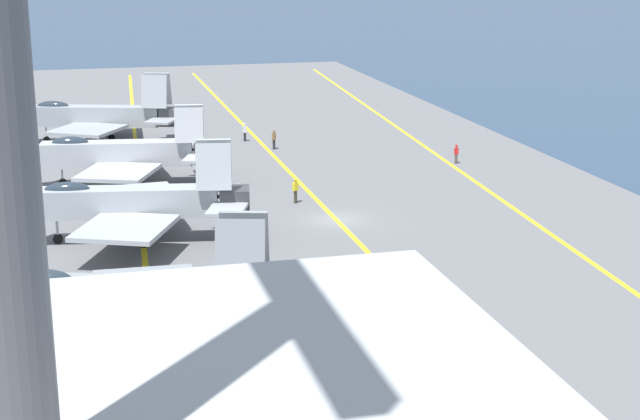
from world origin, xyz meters
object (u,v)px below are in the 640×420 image
at_px(parked_jet_third, 130,202).
at_px(crew_brown_vest, 274,139).
at_px(parked_jet_fourth, 121,154).
at_px(crew_green_vest, 436,366).
at_px(crew_yellow_vest, 295,189).
at_px(crew_white_vest, 245,131).
at_px(parked_jet_second, 127,299).
at_px(crew_red_vest, 456,153).
at_px(parked_jet_fifth, 97,116).

height_order(parked_jet_third, crew_brown_vest, parked_jet_third).
relative_size(parked_jet_third, parked_jet_fourth, 1.00).
bearing_deg(parked_jet_third, crew_green_vest, -155.45).
bearing_deg(crew_green_vest, crew_yellow_vest, -1.76).
bearing_deg(crew_white_vest, parked_jet_second, 164.08).
height_order(parked_jet_fourth, crew_white_vest, parked_jet_fourth).
bearing_deg(crew_white_vest, crew_brown_vest, -155.84).
bearing_deg(crew_yellow_vest, parked_jet_second, 151.54).
height_order(parked_jet_second, parked_jet_third, parked_jet_second).
height_order(crew_green_vest, crew_white_vest, crew_green_vest).
bearing_deg(crew_white_vest, parked_jet_third, 157.54).
xyz_separation_m(parked_jet_second, crew_yellow_vest, (24.30, -13.17, -1.70)).
relative_size(crew_yellow_vest, crew_brown_vest, 1.04).
distance_m(crew_red_vest, crew_green_vest, 43.58).
bearing_deg(parked_jet_second, crew_red_vest, -40.93).
xyz_separation_m(crew_yellow_vest, crew_brown_vest, (18.92, -2.29, -0.04)).
height_order(parked_jet_second, crew_white_vest, parked_jet_second).
xyz_separation_m(parked_jet_second, parked_jet_fourth, (32.90, -1.44, -0.28)).
distance_m(crew_white_vest, crew_brown_vest, 4.69).
relative_size(parked_jet_third, crew_white_vest, 8.95).
bearing_deg(crew_brown_vest, parked_jet_third, 150.86).
relative_size(parked_jet_second, parked_jet_fourth, 1.00).
bearing_deg(parked_jet_third, crew_brown_vest, -29.14).
xyz_separation_m(parked_jet_third, parked_jet_fifth, (32.21, 1.03, 0.01)).
height_order(crew_white_vest, crew_yellow_vest, crew_yellow_vest).
bearing_deg(crew_green_vest, crew_brown_vest, -3.73).
relative_size(parked_jet_third, parked_jet_fifth, 0.93).
relative_size(crew_green_vest, crew_white_vest, 1.02).
distance_m(parked_jet_fourth, crew_red_vest, 27.81).
distance_m(parked_jet_second, crew_green_vest, 13.95).
xyz_separation_m(parked_jet_third, crew_green_vest, (-24.13, -11.02, -1.58)).
xyz_separation_m(crew_white_vest, crew_yellow_vest, (-23.20, 0.38, 0.07)).
distance_m(crew_green_vest, crew_yellow_vest, 30.79).
xyz_separation_m(parked_jet_fourth, crew_brown_vest, (10.32, -14.03, -1.45)).
xyz_separation_m(parked_jet_fourth, crew_yellow_vest, (-8.61, -11.73, -1.41)).
xyz_separation_m(parked_jet_fourth, crew_green_vest, (-39.38, -10.79, -1.46)).
distance_m(parked_jet_third, crew_brown_vest, 29.33).
height_order(parked_jet_third, crew_white_vest, parked_jet_third).
xyz_separation_m(crew_green_vest, crew_yellow_vest, (30.78, -0.94, 0.05)).
relative_size(parked_jet_third, crew_green_vest, 8.77).
relative_size(parked_jet_fourth, crew_yellow_vest, 8.39).
xyz_separation_m(parked_jet_third, crew_white_vest, (29.85, -12.34, -1.60)).
relative_size(parked_jet_third, crew_yellow_vest, 8.36).
distance_m(parked_jet_second, crew_red_vest, 44.60).
xyz_separation_m(parked_jet_second, crew_brown_vest, (43.22, -15.47, -1.73)).
bearing_deg(crew_brown_vest, crew_red_vest, -124.84).
bearing_deg(crew_yellow_vest, crew_white_vest, -0.93).
bearing_deg(parked_jet_fifth, crew_yellow_vest, -153.05).
bearing_deg(crew_red_vest, crew_white_vest, 48.52).
xyz_separation_m(parked_jet_third, parked_jet_fourth, (15.26, -0.23, -0.12)).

